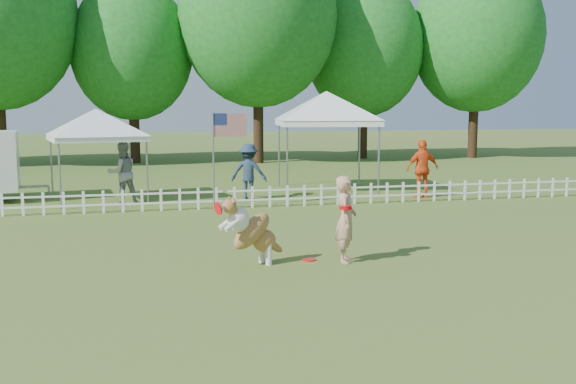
{
  "coord_description": "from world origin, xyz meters",
  "views": [
    {
      "loc": [
        -2.76,
        -10.44,
        2.81
      ],
      "look_at": [
        0.12,
        2.0,
        1.1
      ],
      "focal_mm": 40.0,
      "sensor_mm": 36.0,
      "label": 1
    }
  ],
  "objects_px": {
    "frisbee_on_turf": "(309,260)",
    "canopy_tent_left": "(97,156)",
    "dog": "(253,231)",
    "spectator_a": "(122,173)",
    "handler": "(346,219)",
    "spectator_b": "(249,172)",
    "spectator_c": "(422,169)",
    "canopy_tent_right": "(326,143)",
    "flag_pole": "(213,161)"
  },
  "relations": [
    {
      "from": "handler",
      "to": "dog",
      "type": "relative_size",
      "value": 1.26
    },
    {
      "from": "dog",
      "to": "spectator_a",
      "type": "xyz_separation_m",
      "value": [
        -2.42,
        8.14,
        0.26
      ]
    },
    {
      "from": "canopy_tent_left",
      "to": "spectator_b",
      "type": "relative_size",
      "value": 1.59
    },
    {
      "from": "spectator_a",
      "to": "canopy_tent_right",
      "type": "bearing_deg",
      "value": 171.76
    },
    {
      "from": "frisbee_on_turf",
      "to": "flag_pole",
      "type": "xyz_separation_m",
      "value": [
        -1.04,
        6.17,
        1.33
      ]
    },
    {
      "from": "spectator_a",
      "to": "spectator_b",
      "type": "bearing_deg",
      "value": 160.24
    },
    {
      "from": "handler",
      "to": "flag_pole",
      "type": "distance_m",
      "value": 6.67
    },
    {
      "from": "dog",
      "to": "spectator_b",
      "type": "relative_size",
      "value": 0.74
    },
    {
      "from": "frisbee_on_turf",
      "to": "canopy_tent_right",
      "type": "xyz_separation_m",
      "value": [
        3.05,
        9.28,
        1.6
      ]
    },
    {
      "from": "spectator_c",
      "to": "canopy_tent_left",
      "type": "bearing_deg",
      "value": -10.43
    },
    {
      "from": "frisbee_on_turf",
      "to": "dog",
      "type": "bearing_deg",
      "value": -171.27
    },
    {
      "from": "spectator_b",
      "to": "dog",
      "type": "bearing_deg",
      "value": 100.29
    },
    {
      "from": "canopy_tent_left",
      "to": "flag_pole",
      "type": "distance_m",
      "value": 3.97
    },
    {
      "from": "spectator_b",
      "to": "spectator_c",
      "type": "distance_m",
      "value": 5.35
    },
    {
      "from": "canopy_tent_left",
      "to": "spectator_c",
      "type": "xyz_separation_m",
      "value": [
        9.71,
        -1.47,
        -0.44
      ]
    },
    {
      "from": "canopy_tent_right",
      "to": "spectator_b",
      "type": "xyz_separation_m",
      "value": [
        -2.82,
        -1.32,
        -0.77
      ]
    },
    {
      "from": "handler",
      "to": "dog",
      "type": "height_order",
      "value": "handler"
    },
    {
      "from": "handler",
      "to": "frisbee_on_turf",
      "type": "xyz_separation_m",
      "value": [
        -0.61,
        0.27,
        -0.78
      ]
    },
    {
      "from": "canopy_tent_right",
      "to": "spectator_a",
      "type": "height_order",
      "value": "canopy_tent_right"
    },
    {
      "from": "handler",
      "to": "spectator_a",
      "type": "xyz_separation_m",
      "value": [
        -4.1,
        8.25,
        0.1
      ]
    },
    {
      "from": "frisbee_on_turf",
      "to": "canopy_tent_right",
      "type": "relative_size",
      "value": 0.08
    },
    {
      "from": "flag_pole",
      "to": "spectator_b",
      "type": "distance_m",
      "value": 2.25
    },
    {
      "from": "dog",
      "to": "frisbee_on_turf",
      "type": "bearing_deg",
      "value": -13.35
    },
    {
      "from": "handler",
      "to": "dog",
      "type": "bearing_deg",
      "value": 106.61
    },
    {
      "from": "handler",
      "to": "dog",
      "type": "distance_m",
      "value": 1.7
    },
    {
      "from": "handler",
      "to": "spectator_a",
      "type": "relative_size",
      "value": 0.89
    },
    {
      "from": "canopy_tent_left",
      "to": "flag_pole",
      "type": "height_order",
      "value": "canopy_tent_left"
    },
    {
      "from": "dog",
      "to": "spectator_c",
      "type": "height_order",
      "value": "spectator_c"
    },
    {
      "from": "handler",
      "to": "canopy_tent_left",
      "type": "distance_m",
      "value": 10.09
    },
    {
      "from": "frisbee_on_turf",
      "to": "spectator_a",
      "type": "bearing_deg",
      "value": 113.62
    },
    {
      "from": "flag_pole",
      "to": "spectator_b",
      "type": "bearing_deg",
      "value": 45.37
    },
    {
      "from": "handler",
      "to": "frisbee_on_turf",
      "type": "relative_size",
      "value": 6.22
    },
    {
      "from": "canopy_tent_left",
      "to": "frisbee_on_turf",
      "type": "bearing_deg",
      "value": -76.12
    },
    {
      "from": "canopy_tent_right",
      "to": "handler",
      "type": "bearing_deg",
      "value": -97.07
    },
    {
      "from": "frisbee_on_turf",
      "to": "canopy_tent_left",
      "type": "relative_size",
      "value": 0.09
    },
    {
      "from": "flag_pole",
      "to": "handler",
      "type": "bearing_deg",
      "value": -85.02
    },
    {
      "from": "frisbee_on_turf",
      "to": "canopy_tent_right",
      "type": "bearing_deg",
      "value": 71.84
    },
    {
      "from": "flag_pole",
      "to": "canopy_tent_left",
      "type": "bearing_deg",
      "value": 133.32
    },
    {
      "from": "canopy_tent_left",
      "to": "spectator_c",
      "type": "relative_size",
      "value": 1.49
    },
    {
      "from": "dog",
      "to": "canopy_tent_left",
      "type": "bearing_deg",
      "value": 87.61
    },
    {
      "from": "frisbee_on_turf",
      "to": "handler",
      "type": "bearing_deg",
      "value": -23.74
    },
    {
      "from": "canopy_tent_right",
      "to": "spectator_c",
      "type": "xyz_separation_m",
      "value": [
        2.47,
        -2.17,
        -0.72
      ]
    },
    {
      "from": "handler",
      "to": "canopy_tent_left",
      "type": "bearing_deg",
      "value": 48.74
    },
    {
      "from": "spectator_a",
      "to": "canopy_tent_left",
      "type": "bearing_deg",
      "value": -59.59
    },
    {
      "from": "handler",
      "to": "canopy_tent_right",
      "type": "bearing_deg",
      "value": 5.91
    },
    {
      "from": "dog",
      "to": "spectator_a",
      "type": "height_order",
      "value": "spectator_a"
    },
    {
      "from": "canopy_tent_right",
      "to": "spectator_b",
      "type": "relative_size",
      "value": 1.92
    },
    {
      "from": "frisbee_on_turf",
      "to": "canopy_tent_left",
      "type": "distance_m",
      "value": 9.64
    },
    {
      "from": "canopy_tent_right",
      "to": "spectator_c",
      "type": "bearing_deg",
      "value": -34.15
    },
    {
      "from": "canopy_tent_left",
      "to": "spectator_b",
      "type": "distance_m",
      "value": 4.5
    }
  ]
}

